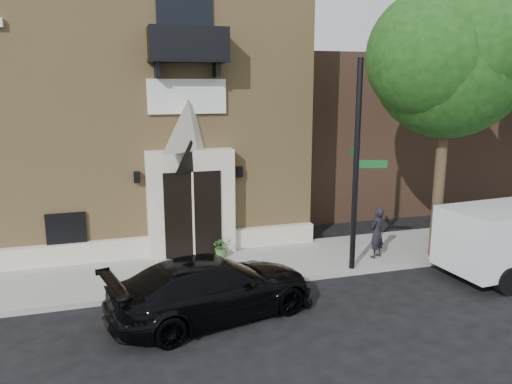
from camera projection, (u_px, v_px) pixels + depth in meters
ground at (248, 288)px, 13.11m from camera, size 120.00×120.00×0.00m
sidewalk at (267, 263)px, 14.78m from camera, size 42.00×3.00×0.15m
church at (114, 101)px, 18.72m from camera, size 12.20×11.01×9.30m
neighbour_building at (435, 127)px, 24.23m from camera, size 18.00×8.00×6.40m
street_tree_left at (452, 62)px, 13.88m from camera, size 4.97×4.38×7.77m
black_sedan at (214, 288)px, 11.39m from camera, size 5.21×3.11×1.42m
street_sign at (357, 167)px, 13.54m from camera, size 0.89×1.09×5.78m
fire_hydrant at (439, 241)px, 15.15m from camera, size 0.50×0.40×0.89m
dumpster at (498, 228)px, 15.91m from camera, size 2.04×1.39×1.23m
planter at (222, 246)px, 14.98m from camera, size 0.62×0.54×0.65m
pedestrian_near at (377, 233)px, 14.87m from camera, size 0.66×0.58×1.53m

